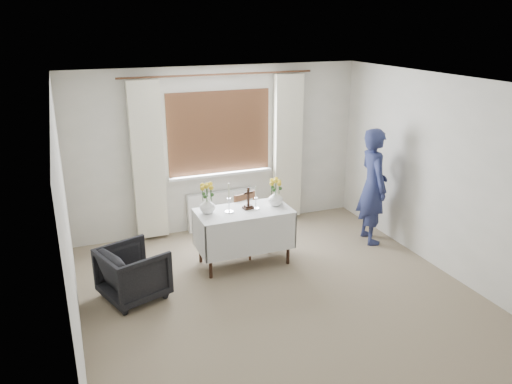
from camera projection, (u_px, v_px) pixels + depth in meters
ground at (287, 304)px, 5.78m from camera, size 5.00×5.00×0.00m
altar_table at (244, 237)px, 6.64m from camera, size 1.24×0.64×0.76m
wooden_chair at (252, 225)px, 6.93m from camera, size 0.49×0.49×0.85m
armchair at (133, 273)px, 5.83m from camera, size 0.88×0.87×0.63m
person at (373, 186)px, 7.19m from camera, size 0.51×0.68×1.70m
radiator at (222, 210)px, 7.81m from camera, size 1.10×0.10×0.60m
wooden_cross at (248, 198)px, 6.52m from camera, size 0.15×0.12×0.29m
candlestick_left at (229, 198)px, 6.39m from camera, size 0.14×0.14×0.39m
candlestick_right at (256, 198)px, 6.52m from camera, size 0.09×0.09×0.31m
flower_vase_left at (207, 205)px, 6.39m from camera, size 0.23×0.23×0.21m
flower_vase_right at (275, 198)px, 6.66m from camera, size 0.24×0.24×0.20m
wicker_basket at (275, 200)px, 6.81m from camera, size 0.21×0.21×0.07m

